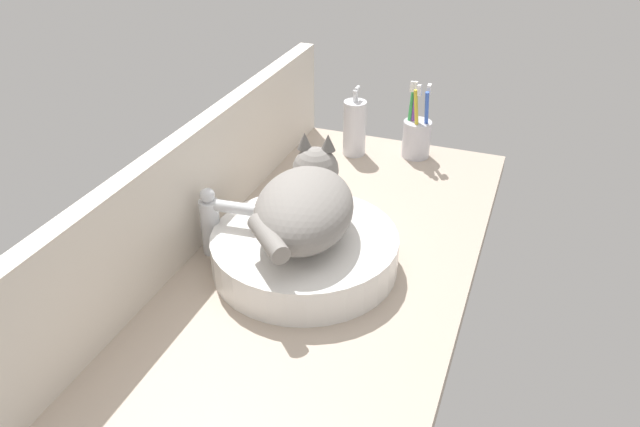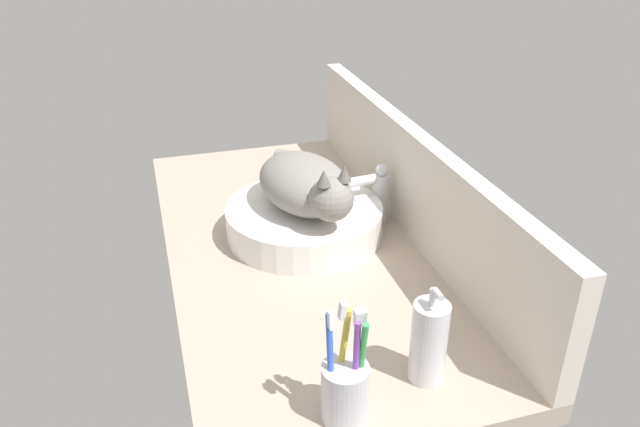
{
  "view_description": "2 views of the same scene",
  "coord_description": "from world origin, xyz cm",
  "px_view_note": "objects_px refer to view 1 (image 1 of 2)",
  "views": [
    {
      "loc": [
        -89.23,
        -32.73,
        67.49
      ],
      "look_at": [
        -0.03,
        0.74,
        9.55
      ],
      "focal_mm": 35.0,
      "sensor_mm": 36.0,
      "label": 1
    },
    {
      "loc": [
        110.07,
        -27.83,
        67.25
      ],
      "look_at": [
        7.53,
        2.53,
        10.68
      ],
      "focal_mm": 35.0,
      "sensor_mm": 36.0,
      "label": 2
    }
  ],
  "objects_px": {
    "soap_dispenser": "(355,128)",
    "toothbrush_cup": "(416,136)",
    "cat": "(305,204)",
    "faucet": "(216,219)",
    "sink_basin": "(305,251)"
  },
  "relations": [
    {
      "from": "cat",
      "to": "faucet",
      "type": "xyz_separation_m",
      "value": [
        -0.03,
        0.17,
        -0.05
      ]
    },
    {
      "from": "cat",
      "to": "toothbrush_cup",
      "type": "bearing_deg",
      "value": -9.61
    },
    {
      "from": "cat",
      "to": "toothbrush_cup",
      "type": "relative_size",
      "value": 1.72
    },
    {
      "from": "faucet",
      "to": "toothbrush_cup",
      "type": "distance_m",
      "value": 0.59
    },
    {
      "from": "toothbrush_cup",
      "to": "faucet",
      "type": "bearing_deg",
      "value": 154.92
    },
    {
      "from": "sink_basin",
      "to": "cat",
      "type": "distance_m",
      "value": 0.09
    },
    {
      "from": "soap_dispenser",
      "to": "toothbrush_cup",
      "type": "relative_size",
      "value": 0.9
    },
    {
      "from": "sink_basin",
      "to": "soap_dispenser",
      "type": "height_order",
      "value": "soap_dispenser"
    },
    {
      "from": "cat",
      "to": "faucet",
      "type": "distance_m",
      "value": 0.18
    },
    {
      "from": "sink_basin",
      "to": "faucet",
      "type": "bearing_deg",
      "value": 95.42
    },
    {
      "from": "sink_basin",
      "to": "faucet",
      "type": "distance_m",
      "value": 0.17
    },
    {
      "from": "soap_dispenser",
      "to": "toothbrush_cup",
      "type": "xyz_separation_m",
      "value": [
        0.04,
        -0.14,
        -0.02
      ]
    },
    {
      "from": "sink_basin",
      "to": "cat",
      "type": "relative_size",
      "value": 1.04
    },
    {
      "from": "soap_dispenser",
      "to": "toothbrush_cup",
      "type": "distance_m",
      "value": 0.15
    },
    {
      "from": "soap_dispenser",
      "to": "cat",
      "type": "bearing_deg",
      "value": -172.87
    }
  ]
}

